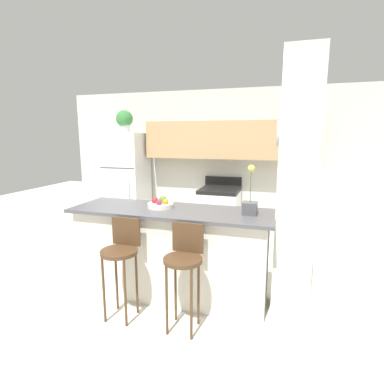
{
  "coord_description": "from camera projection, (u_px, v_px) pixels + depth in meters",
  "views": [
    {
      "loc": [
        1.13,
        -2.93,
        1.77
      ],
      "look_at": [
        0.0,
        0.78,
        1.04
      ],
      "focal_mm": 28.0,
      "sensor_mm": 36.0,
      "label": 1
    }
  ],
  "objects": [
    {
      "name": "ground_plane",
      "position": [
        172.0,
        294.0,
        3.4
      ],
      "size": [
        14.0,
        14.0,
        0.0
      ],
      "primitive_type": "plane",
      "color": "beige"
    },
    {
      "name": "wall_back",
      "position": [
        221.0,
        155.0,
        5.16
      ],
      "size": [
        5.6,
        0.38,
        2.55
      ],
      "color": "silver",
      "rests_on": "ground_plane"
    },
    {
      "name": "pillar_right",
      "position": [
        296.0,
        188.0,
        2.86
      ],
      "size": [
        0.38,
        0.32,
        2.55
      ],
      "color": "silver",
      "rests_on": "ground_plane"
    },
    {
      "name": "counter_bar",
      "position": [
        172.0,
        252.0,
        3.31
      ],
      "size": [
        2.18,
        0.7,
        0.99
      ],
      "color": "silver",
      "rests_on": "ground_plane"
    },
    {
      "name": "refrigerator",
      "position": [
        127.0,
        184.0,
        5.45
      ],
      "size": [
        0.68,
        0.66,
        1.82
      ],
      "color": "white",
      "rests_on": "ground_plane"
    },
    {
      "name": "stove_range",
      "position": [
        219.0,
        215.0,
        5.05
      ],
      "size": [
        0.64,
        0.65,
        1.07
      ],
      "color": "white",
      "rests_on": "ground_plane"
    },
    {
      "name": "bar_stool_left",
      "position": [
        121.0,
        253.0,
        2.89
      ],
      "size": [
        0.35,
        0.35,
        0.98
      ],
      "color": "#4C331E",
      "rests_on": "ground_plane"
    },
    {
      "name": "bar_stool_right",
      "position": [
        184.0,
        261.0,
        2.7
      ],
      "size": [
        0.35,
        0.35,
        0.98
      ],
      "color": "#4C331E",
      "rests_on": "ground_plane"
    },
    {
      "name": "potted_plant_on_fridge",
      "position": [
        124.0,
        120.0,
        5.24
      ],
      "size": [
        0.29,
        0.29,
        0.4
      ],
      "color": "silver",
      "rests_on": "refrigerator"
    },
    {
      "name": "orchid_vase",
      "position": [
        250.0,
        203.0,
        2.99
      ],
      "size": [
        0.14,
        0.14,
        0.5
      ],
      "color": "#4C4C51",
      "rests_on": "counter_bar"
    },
    {
      "name": "fruit_bowl",
      "position": [
        161.0,
        204.0,
        3.29
      ],
      "size": [
        0.28,
        0.28,
        0.12
      ],
      "color": "silver",
      "rests_on": "counter_bar"
    },
    {
      "name": "trash_bin",
      "position": [
        151.0,
        228.0,
        5.21
      ],
      "size": [
        0.28,
        0.28,
        0.38
      ],
      "color": "#59595B",
      "rests_on": "ground_plane"
    }
  ]
}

